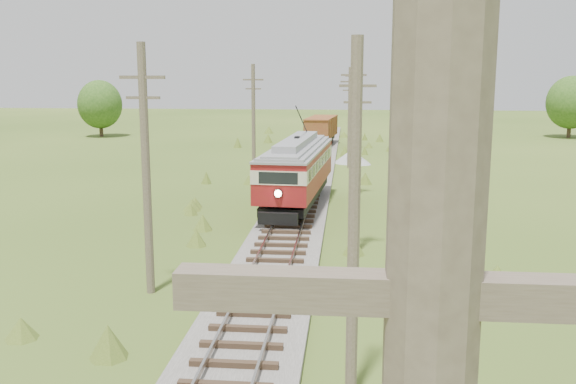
# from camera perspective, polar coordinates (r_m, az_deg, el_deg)

# --- Properties ---
(railbed_main) EXTENTS (3.60, 96.00, 0.57)m
(railbed_main) POSITION_cam_1_polar(r_m,az_deg,el_deg) (44.69, 1.55, 0.57)
(railbed_main) COLOR #605B54
(railbed_main) RESTS_ON ground
(streetcar) EXTENTS (3.71, 12.32, 5.58)m
(streetcar) POSITION_cam_1_polar(r_m,az_deg,el_deg) (37.05, 0.80, 2.27)
(streetcar) COLOR black
(streetcar) RESTS_ON ground
(gondola) EXTENTS (3.42, 8.27, 2.67)m
(gondola) POSITION_cam_1_polar(r_m,az_deg,el_deg) (69.48, 2.97, 5.66)
(gondola) COLOR black
(gondola) RESTS_ON ground
(gravel_pile) EXTENTS (3.33, 3.53, 1.21)m
(gravel_pile) POSITION_cam_1_polar(r_m,az_deg,el_deg) (57.37, 5.81, 3.13)
(gravel_pile) COLOR gray
(gravel_pile) RESTS_ON ground
(utility_pole_r_1) EXTENTS (0.30, 0.30, 8.80)m
(utility_pole_r_1) POSITION_cam_1_polar(r_m,az_deg,el_deg) (15.34, 5.87, -2.92)
(utility_pole_r_1) COLOR brown
(utility_pole_r_1) RESTS_ON ground
(utility_pole_r_2) EXTENTS (1.60, 0.30, 8.60)m
(utility_pole_r_2) POSITION_cam_1_polar(r_m,az_deg,el_deg) (28.14, 6.11, 3.30)
(utility_pole_r_2) COLOR brown
(utility_pole_r_2) RESTS_ON ground
(utility_pole_r_3) EXTENTS (1.60, 0.30, 9.00)m
(utility_pole_r_3) POSITION_cam_1_polar(r_m,az_deg,el_deg) (41.05, 5.78, 5.88)
(utility_pole_r_3) COLOR brown
(utility_pole_r_3) RESTS_ON ground
(utility_pole_r_4) EXTENTS (1.60, 0.30, 8.40)m
(utility_pole_r_4) POSITION_cam_1_polar(r_m,az_deg,el_deg) (54.04, 5.49, 6.68)
(utility_pole_r_4) COLOR brown
(utility_pole_r_4) RESTS_ON ground
(utility_pole_r_5) EXTENTS (1.60, 0.30, 8.90)m
(utility_pole_r_5) POSITION_cam_1_polar(r_m,az_deg,el_deg) (67.00, 5.84, 7.64)
(utility_pole_r_5) COLOR brown
(utility_pole_r_5) RESTS_ON ground
(utility_pole_r_6) EXTENTS (1.60, 0.30, 8.70)m
(utility_pole_r_6) POSITION_cam_1_polar(r_m,az_deg,el_deg) (79.99, 5.64, 8.05)
(utility_pole_r_6) COLOR brown
(utility_pole_r_6) RESTS_ON ground
(utility_pole_l_a) EXTENTS (1.60, 0.30, 9.00)m
(utility_pole_l_a) POSITION_cam_1_polar(r_m,az_deg,el_deg) (23.29, -12.51, 2.09)
(utility_pole_l_a) COLOR brown
(utility_pole_l_a) RESTS_ON ground
(utility_pole_l_b) EXTENTS (1.60, 0.30, 8.60)m
(utility_pole_l_b) POSITION_cam_1_polar(r_m,az_deg,el_deg) (50.59, -3.09, 6.57)
(utility_pole_l_b) COLOR brown
(utility_pole_l_b) RESTS_ON ground
(tree_mid_a) EXTENTS (5.46, 5.46, 7.03)m
(tree_mid_a) POSITION_cam_1_polar(r_m,az_deg,el_deg) (83.92, -16.38, 7.48)
(tree_mid_a) COLOR #38281C
(tree_mid_a) RESTS_ON ground
(tree_mid_b) EXTENTS (5.88, 5.88, 7.57)m
(tree_mid_b) POSITION_cam_1_polar(r_m,az_deg,el_deg) (86.34, 23.87, 7.29)
(tree_mid_b) COLOR #38281C
(tree_mid_b) RESTS_ON ground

